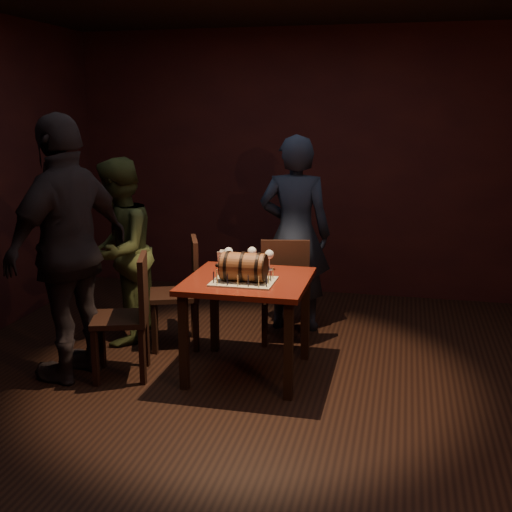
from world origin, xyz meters
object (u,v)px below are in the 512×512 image
wine_glass_right (269,255)px  person_back (295,234)px  person_left_front (69,249)px  person_left_rear (118,251)px  barrel_cake (243,267)px  wine_glass_mid (252,252)px  chair_left_front (131,310)px  pint_of_ale (236,263)px  pub_table (248,293)px  chair_left_rear (183,286)px  chair_back (285,285)px  wine_glass_left (229,253)px

wine_glass_right → person_back: 0.83m
person_left_front → person_left_rear: bearing=-165.7°
barrel_cake → wine_glass_mid: 0.47m
chair_left_front → person_back: person_back is taller
pint_of_ale → person_left_front: person_left_front is taller
wine_glass_right → person_back: bearing=85.9°
pub_table → chair_left_front: bearing=-163.9°
chair_left_rear → person_left_front: size_ratio=0.47×
pub_table → person_left_front: person_left_front is taller
wine_glass_right → chair_back: chair_back is taller
wine_glass_left → person_left_front: 1.21m
barrel_cake → chair_left_rear: size_ratio=0.41×
barrel_cake → pint_of_ale: 0.30m
wine_glass_right → barrel_cake: bearing=-105.3°
chair_back → person_left_front: person_left_front is taller
pub_table → chair_back: chair_back is taller
chair_back → person_left_front: (-1.41, -1.02, 0.46)m
barrel_cake → wine_glass_right: bearing=74.7°
wine_glass_mid → wine_glass_right: same height
barrel_cake → person_left_rear: person_left_rear is taller
barrel_cake → pint_of_ale: size_ratio=2.52×
pint_of_ale → chair_left_front: 0.87m
pint_of_ale → person_back: size_ratio=0.09×
chair_back → person_left_front: 1.80m
wine_glass_mid → chair_back: (0.21, 0.32, -0.34)m
pub_table → chair_left_rear: bearing=146.1°
wine_glass_left → chair_left_front: size_ratio=0.17×
chair_left_rear → wine_glass_right: bearing=-12.2°
barrel_cake → wine_glass_mid: bearing=96.0°
pint_of_ale → person_left_front: (-1.12, -0.49, 0.16)m
wine_glass_left → chair_left_rear: (-0.44, 0.15, -0.35)m
chair_left_front → person_left_rear: size_ratio=0.59×
barrel_cake → wine_glass_left: (-0.23, 0.41, 0.00)m
barrel_cake → wine_glass_mid: size_ratio=2.35×
barrel_cake → chair_left_rear: bearing=139.9°
pint_of_ale → person_back: person_back is taller
wine_glass_left → wine_glass_right: (0.33, -0.02, 0.00)m
chair_left_rear → person_back: (0.83, 0.66, 0.36)m
pub_table → person_left_front: size_ratio=0.46×
person_left_rear → chair_back: bearing=91.6°
person_left_front → barrel_cake: bearing=115.5°
pint_of_ale → person_left_rear: size_ratio=0.09×
wine_glass_left → chair_back: 0.64m
pub_table → person_left_front: (-1.26, -0.33, 0.34)m
wine_glass_right → person_back: person_back is taller
barrel_cake → person_left_front: 1.28m
pub_table → wine_glass_left: size_ratio=5.59×
wine_glass_right → chair_left_rear: size_ratio=0.17×
pint_of_ale → chair_back: size_ratio=0.16×
chair_back → person_left_rear: bearing=-170.3°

